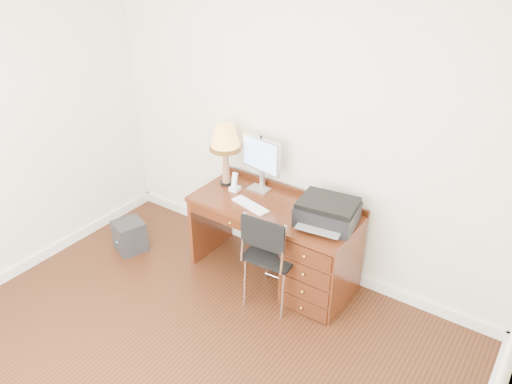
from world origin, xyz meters
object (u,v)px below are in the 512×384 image
Objects in this scene: chair at (270,250)px; equipment_box at (130,236)px; leg_lamp at (225,141)px; desk at (305,250)px; monitor at (260,157)px; phone at (235,185)px; printer at (327,212)px.

chair is 2.88× the size of equipment_box.
leg_lamp is 0.65× the size of chair.
monitor reaches higher than desk.
leg_lamp is at bearing -151.96° from monitor.
monitor is 0.35m from leg_lamp.
equipment_box is (-1.13, -0.66, -0.91)m from monitor.
equipment_box is at bearing -179.40° from chair.
monitor is 0.36m from phone.
printer is at bearing 34.58° from equipment_box.
leg_lamp is (-1.10, 0.07, 0.33)m from printer.
desk is at bearing -7.22° from monitor.
monitor is at bearing 126.40° from chair.
phone is 0.19× the size of chair.
phone reaches higher than chair.
phone reaches higher than desk.
monitor is 1.60m from equipment_box.
monitor reaches higher than printer.
leg_lamp is 1.08m from chair.
leg_lamp is 0.41m from phone.
chair is (-0.33, -0.35, -0.30)m from printer.
equipment_box is at bearing -139.37° from monitor.
leg_lamp is at bearing 146.81° from chair.
desk is 1.20m from leg_lamp.
equipment_box is (-0.81, -0.56, -1.03)m from leg_lamp.
leg_lamp reaches higher than chair.
equipment_box is at bearing -164.60° from desk.
leg_lamp is at bearing 54.96° from equipment_box.
monitor is (-0.60, 0.19, 0.66)m from desk.
leg_lamp reaches higher than printer.
equipment_box is at bearing -173.66° from printer.
monitor is 2.86× the size of phone.
monitor is at bearing 39.42° from phone.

